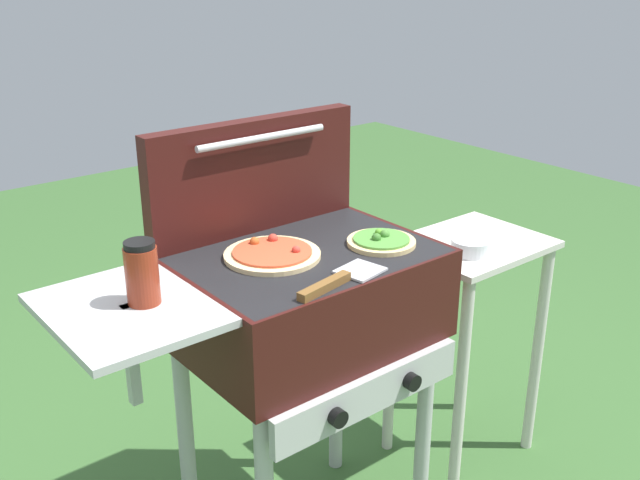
% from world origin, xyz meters
% --- Properties ---
extents(grill, '(0.96, 0.53, 0.90)m').
position_xyz_m(grill, '(-0.01, -0.00, 0.76)').
color(grill, '#38110F').
rests_on(grill, ground_plane).
extents(grill_lid_open, '(0.63, 0.08, 0.30)m').
position_xyz_m(grill_lid_open, '(0.00, 0.21, 1.05)').
color(grill_lid_open, '#38110F').
rests_on(grill_lid_open, grill).
extents(pizza_pepperoni, '(0.24, 0.24, 0.03)m').
position_xyz_m(pizza_pepperoni, '(-0.08, 0.02, 0.91)').
color(pizza_pepperoni, beige).
rests_on(pizza_pepperoni, grill).
extents(pizza_veggie, '(0.18, 0.18, 0.03)m').
position_xyz_m(pizza_veggie, '(0.19, -0.08, 0.91)').
color(pizza_veggie, '#E0C17F').
rests_on(pizza_veggie, grill).
extents(sauce_jar, '(0.07, 0.07, 0.14)m').
position_xyz_m(sauce_jar, '(-0.44, -0.01, 0.97)').
color(sauce_jar, maroon).
rests_on(sauce_jar, grill).
extents(spatula, '(0.27, 0.11, 0.02)m').
position_xyz_m(spatula, '(-0.05, -0.19, 0.91)').
color(spatula, '#B7BABF').
rests_on(spatula, grill).
extents(prep_table, '(0.44, 0.36, 0.77)m').
position_xyz_m(prep_table, '(0.66, 0.00, 0.55)').
color(prep_table, beige).
rests_on(prep_table, ground_plane).
extents(topping_bowl_near, '(0.12, 0.12, 0.04)m').
position_xyz_m(topping_bowl_near, '(0.57, -0.06, 0.79)').
color(topping_bowl_near, silver).
rests_on(topping_bowl_near, prep_table).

